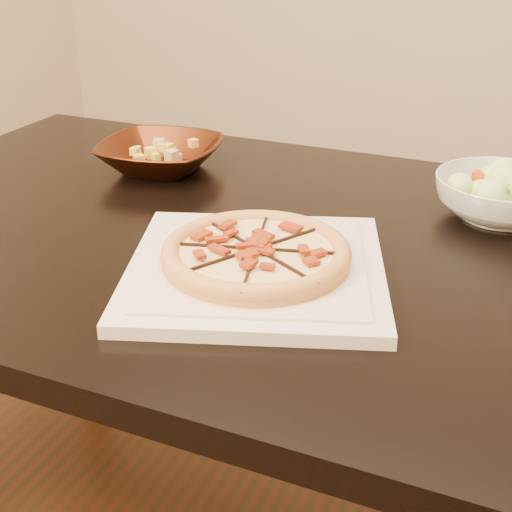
% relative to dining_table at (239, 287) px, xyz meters
% --- Properties ---
extents(dining_table, '(1.37, 0.89, 0.75)m').
position_rel_dining_table_xyz_m(dining_table, '(0.00, 0.00, 0.00)').
color(dining_table, black).
rests_on(dining_table, floor).
extents(plate, '(0.43, 0.43, 0.02)m').
position_rel_dining_table_xyz_m(plate, '(0.09, -0.14, 0.12)').
color(plate, beige).
rests_on(plate, dining_table).
extents(pizza, '(0.25, 0.25, 0.03)m').
position_rel_dining_table_xyz_m(pizza, '(0.09, -0.14, 0.14)').
color(pizza, '#C57339').
rests_on(pizza, plate).
extents(bronze_bowl, '(0.24, 0.24, 0.05)m').
position_rel_dining_table_xyz_m(bronze_bowl, '(-0.24, 0.19, 0.13)').
color(bronze_bowl, '#431C0C').
rests_on(bronze_bowl, dining_table).
extents(mixed_dish, '(0.09, 0.11, 0.03)m').
position_rel_dining_table_xyz_m(mixed_dish, '(-0.25, 0.19, 0.17)').
color(mixed_dish, tan).
rests_on(mixed_dish, bronze_bowl).
extents(salad_bowl, '(0.25, 0.25, 0.07)m').
position_rel_dining_table_xyz_m(salad_bowl, '(0.37, 0.20, 0.14)').
color(salad_bowl, silver).
rests_on(salad_bowl, dining_table).
extents(salad, '(0.11, 0.11, 0.04)m').
position_rel_dining_table_xyz_m(salad, '(0.37, 0.20, 0.19)').
color(salad, '#BDE678').
rests_on(salad, salad_bowl).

